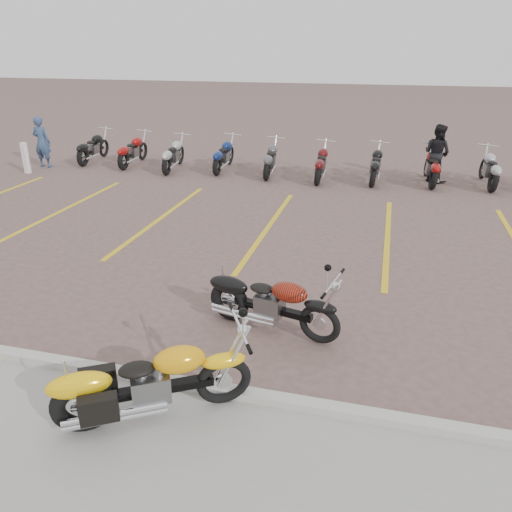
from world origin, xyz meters
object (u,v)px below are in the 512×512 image
Objects in this scene: yellow_cruiser at (149,384)px; person_a at (42,142)px; person_b at (437,153)px; bollard at (26,158)px; flame_cruiser at (270,304)px.

person_a is at bearing 99.58° from yellow_cruiser.
person_b reaches higher than yellow_cruiser.
person_a is 0.98× the size of person_b.
person_b is 1.74× the size of bollard.
person_a is 1.00m from bollard.
person_a is at bearing 90.16° from bollard.
person_a is (-9.98, 8.46, 0.43)m from flame_cruiser.
bollard is at bearing 90.30° from person_a.
bollard is (-9.98, 7.52, 0.07)m from flame_cruiser.
flame_cruiser is 1.19× the size of person_b.
yellow_cruiser is at bearing 110.19° from person_b.
person_b is at bearing 10.07° from bollard.
bollard reaches higher than yellow_cruiser.
person_b is (12.88, 1.35, 0.01)m from person_a.
flame_cruiser is (0.86, 2.17, -0.03)m from yellow_cruiser.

